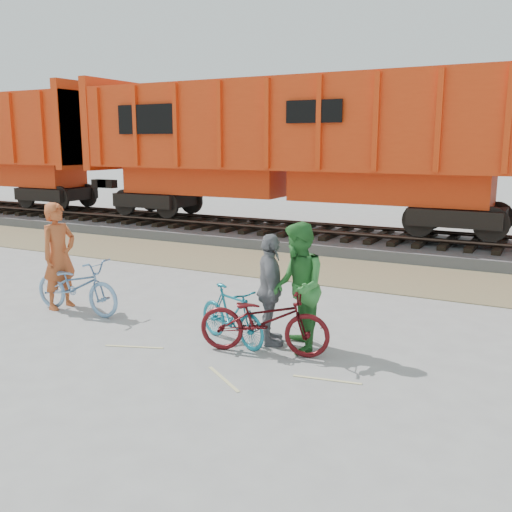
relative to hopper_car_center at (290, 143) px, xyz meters
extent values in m
plane|color=#9E9E99|center=(2.90, -9.00, -3.01)|extent=(120.00, 120.00, 0.00)
cube|color=#857753|center=(2.90, -3.50, -3.00)|extent=(120.00, 3.00, 0.02)
cube|color=slate|center=(2.90, 0.00, -2.86)|extent=(120.00, 4.00, 0.30)
cube|color=black|center=(-3.60, 0.00, -2.65)|extent=(0.22, 2.60, 0.12)
cube|color=black|center=(2.90, 0.00, -2.65)|extent=(0.22, 2.60, 0.12)
cylinder|color=#382821|center=(2.90, -0.72, -2.53)|extent=(120.00, 0.12, 0.12)
cylinder|color=#382821|center=(2.90, 0.72, -2.53)|extent=(120.00, 0.12, 0.12)
cube|color=red|center=(-8.15, 0.00, 0.63)|extent=(0.30, 3.06, 3.10)
cube|color=black|center=(0.00, 0.00, -2.07)|extent=(11.20, 2.20, 0.80)
cube|color=red|center=(0.00, 0.00, -1.22)|extent=(11.76, 1.65, 0.90)
cube|color=red|center=(0.00, 0.00, 0.53)|extent=(14.00, 3.00, 2.60)
cube|color=red|center=(-6.85, 0.00, 0.63)|extent=(0.30, 3.06, 3.10)
cube|color=black|center=(-4.20, -1.58, 0.73)|extent=(2.20, 0.04, 0.90)
imported|color=#75A1CC|center=(-0.16, -8.86, -2.51)|extent=(1.90, 0.67, 0.99)
imported|color=#147186|center=(3.11, -8.96, -2.56)|extent=(1.53, 0.93, 0.89)
imported|color=#4C0C0F|center=(3.74, -9.12, -2.50)|extent=(2.02, 1.09, 1.01)
imported|color=#BB5428|center=(-0.66, -8.76, -2.03)|extent=(0.52, 0.75, 1.96)
imported|color=#327F34|center=(4.11, -8.76, -2.05)|extent=(1.09, 1.16, 1.90)
imported|color=slate|center=(3.64, -8.72, -2.16)|extent=(0.84, 1.07, 1.70)
camera|label=1|loc=(7.29, -16.15, 0.00)|focal=40.00mm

